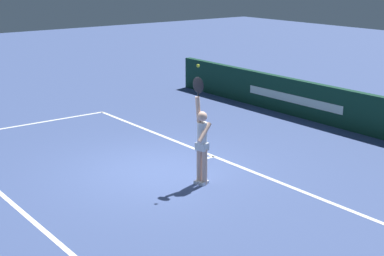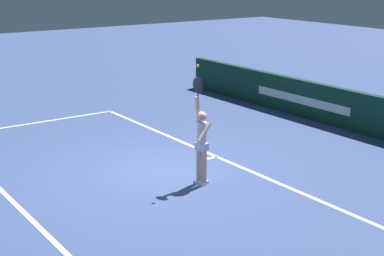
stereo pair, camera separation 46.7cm
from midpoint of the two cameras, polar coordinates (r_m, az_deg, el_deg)
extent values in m
plane|color=#3C4F84|center=(13.24, -4.43, -4.22)|extent=(60.00, 60.00, 0.00)
cube|color=white|center=(14.16, 1.24, -2.83)|extent=(11.27, 0.10, 0.00)
cube|color=white|center=(11.90, -18.16, -7.35)|extent=(11.27, 0.10, 0.00)
cube|color=white|center=(17.74, -16.73, 0.32)|extent=(0.10, 5.12, 0.00)
cube|color=white|center=(14.07, 0.76, -2.95)|extent=(0.10, 0.30, 0.00)
cube|color=#103828|center=(17.15, 13.35, 2.01)|extent=(14.33, 0.22, 1.14)
cube|color=silver|center=(18.10, 9.21, 2.85)|extent=(3.85, 0.01, 0.25)
cylinder|color=beige|center=(12.26, 0.16, -3.85)|extent=(0.12, 0.12, 0.80)
cylinder|color=beige|center=(12.34, -0.36, -3.71)|extent=(0.12, 0.12, 0.80)
cube|color=white|center=(12.37, 0.10, -5.46)|extent=(0.16, 0.26, 0.07)
cube|color=white|center=(12.45, -0.41, -5.31)|extent=(0.16, 0.26, 0.07)
cylinder|color=white|center=(12.09, -0.10, -0.74)|extent=(0.21, 0.21, 0.56)
cube|color=white|center=(12.16, -0.10, -1.84)|extent=(0.28, 0.25, 0.16)
sphere|color=beige|center=(11.98, -0.10, 1.13)|extent=(0.21, 0.21, 0.21)
cylinder|color=beige|center=(12.01, -0.50, 1.85)|extent=(0.16, 0.13, 0.54)
cylinder|color=beige|center=(11.96, 0.12, -0.45)|extent=(0.20, 0.43, 0.39)
ellipsoid|color=black|center=(11.90, -0.51, 4.26)|extent=(0.33, 0.11, 0.38)
cylinder|color=black|center=(11.94, -0.50, 3.37)|extent=(0.03, 0.03, 0.18)
sphere|color=#CADD2B|center=(11.74, -0.54, 6.16)|extent=(0.07, 0.07, 0.07)
camera|label=1|loc=(0.23, -91.09, -0.31)|focal=53.97mm
camera|label=2|loc=(0.23, 88.91, 0.31)|focal=53.97mm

